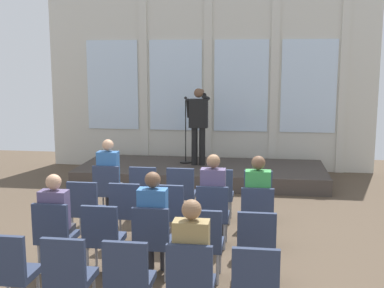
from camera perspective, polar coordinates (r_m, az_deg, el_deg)
name	(u,v)px	position (r m, az deg, el deg)	size (l,w,h in m)	color
ground_plane	(167,249)	(7.36, -2.88, -12.02)	(14.54, 14.54, 0.00)	brown
rear_partition	(210,80)	(12.37, 2.14, 7.38)	(8.14, 0.14, 4.51)	beige
stage_platform	(202,173)	(11.32, 1.12, -3.38)	(5.54, 2.11, 0.34)	#3F3833
speaker	(198,121)	(11.23, 0.75, 2.72)	(0.51, 0.69, 1.76)	black
mic_stand	(186,149)	(11.56, -0.74, -0.53)	(0.28, 0.28, 1.55)	black
chair_r0_c0	(108,188)	(8.72, -9.64, -4.98)	(0.46, 0.44, 0.94)	#99999E
audience_r0_c0	(109,174)	(8.74, -9.53, -3.43)	(0.36, 0.39, 1.38)	#2D2D33
chair_r0_c1	(144,189)	(8.55, -5.51, -5.18)	(0.46, 0.44, 0.94)	#99999E
chair_r0_c2	(181,190)	(8.43, -1.23, -5.36)	(0.46, 0.44, 0.94)	#99999E
chair_r0_c3	(219,192)	(8.35, 3.16, -5.50)	(0.46, 0.44, 0.94)	#99999E
chair_r0_c4	(258,193)	(8.33, 7.60, -5.62)	(0.46, 0.44, 0.94)	#99999E
chair_r1_c0	(85,207)	(7.68, -12.20, -7.06)	(0.46, 0.44, 0.94)	#99999E
chair_r1_c1	(127,208)	(7.49, -7.53, -7.36)	(0.46, 0.44, 0.94)	#99999E
chair_r1_c2	(169,210)	(7.35, -2.64, -7.61)	(0.46, 0.44, 0.94)	#99999E
chair_r1_c3	(213,212)	(7.26, 2.40, -7.82)	(0.46, 0.44, 0.94)	#99999E
audience_r1_c3	(213,195)	(7.27, 2.47, -5.93)	(0.36, 0.39, 1.38)	#2D2D33
chair_r1_c4	(257,214)	(7.23, 7.53, -7.97)	(0.46, 0.44, 0.94)	#99999E
audience_r1_c4	(258,197)	(7.25, 7.58, -6.09)	(0.36, 0.39, 1.37)	#2D2D33
chair_r2_c0	(54,232)	(6.67, -15.59, -9.76)	(0.46, 0.44, 0.94)	#99999E
audience_r2_c0	(56,217)	(6.69, -15.37, -8.07)	(0.36, 0.39, 1.29)	#2D2D33
chair_r2_c1	(103,234)	(6.45, -10.25, -10.23)	(0.46, 0.44, 0.94)	#99999E
chair_r2_c2	(153,237)	(6.29, -4.57, -10.64)	(0.46, 0.44, 0.94)	#99999E
audience_r2_c2	(154,218)	(6.29, -4.44, -8.54)	(0.36, 0.39, 1.36)	#2D2D33
chair_r2_c3	(204,239)	(6.19, 1.37, -10.95)	(0.46, 0.44, 0.94)	#99999E
chair_r2_c4	(256,242)	(6.15, 7.45, -11.15)	(0.46, 0.44, 0.94)	#99999E
chair_r3_c0	(10,269)	(5.72, -20.23, -13.33)	(0.46, 0.44, 0.94)	#99999E
chair_r3_c1	(68,272)	(5.46, -14.07, -14.14)	(0.46, 0.44, 0.94)	#99999E
chair_r3_c2	(129,276)	(5.26, -7.33, -14.83)	(0.46, 0.44, 0.94)	#99999E
chair_r3_c3	(191,280)	(5.14, -0.13, -15.36)	(0.46, 0.44, 0.94)	#99999E
audience_r3_c3	(192,256)	(5.13, -0.01, -12.82)	(0.36, 0.39, 1.35)	#2D2D33
chair_r3_c4	(255,283)	(5.10, 7.32, -15.66)	(0.46, 0.44, 0.94)	#99999E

